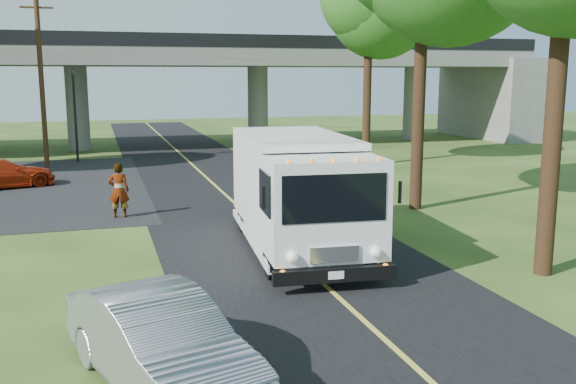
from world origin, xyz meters
name	(u,v)px	position (x,y,z in m)	size (l,w,h in m)	color
ground	(352,311)	(0.00, 0.00, 0.00)	(120.00, 120.00, 0.00)	#2D3F16
road	(245,213)	(0.00, 10.00, 0.01)	(7.00, 90.00, 0.02)	black
lane_line	(245,212)	(0.00, 10.00, 0.03)	(0.12, 90.00, 0.01)	gold
overpass	(170,79)	(0.00, 32.00, 4.56)	(54.00, 10.00, 7.30)	slate
traffic_signal	(75,105)	(-6.00, 26.00, 3.20)	(0.18, 0.22, 5.20)	black
utility_pole	(41,80)	(-7.50, 24.00, 4.59)	(1.60, 0.26, 9.00)	#472D19
tree_right_far	(374,7)	(9.21, 19.84, 8.30)	(5.77, 5.67, 10.99)	#382314
step_van	(298,189)	(0.35, 4.82, 1.74)	(3.42, 7.82, 3.20)	white
red_sedan	(1,173)	(-8.97, 18.02, 0.64)	(1.81, 4.44, 1.29)	#A8240A
silver_sedan	(160,343)	(-4.15, -2.23, 0.75)	(1.59, 4.55, 1.50)	gray
pedestrian	(119,190)	(-4.29, 10.52, 0.96)	(0.70, 0.46, 1.92)	gray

